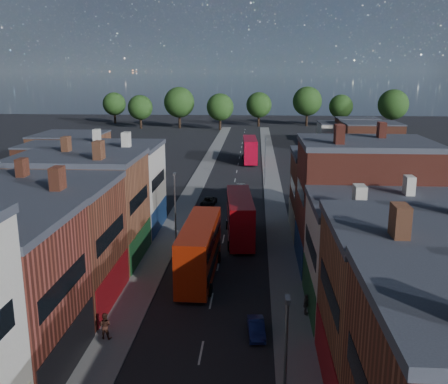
# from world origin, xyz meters

# --- Properties ---
(pavement_west) EXTENTS (3.00, 200.00, 0.12)m
(pavement_west) POSITION_xyz_m (-6.50, 50.00, 0.06)
(pavement_west) COLOR gray
(pavement_west) RESTS_ON ground
(pavement_east) EXTENTS (3.00, 200.00, 0.12)m
(pavement_east) POSITION_xyz_m (6.50, 50.00, 0.06)
(pavement_east) COLOR gray
(pavement_east) RESTS_ON ground
(lamp_post_1) EXTENTS (0.25, 0.70, 8.12)m
(lamp_post_1) POSITION_xyz_m (5.20, 0.00, 4.70)
(lamp_post_1) COLOR slate
(lamp_post_1) RESTS_ON ground
(lamp_post_2) EXTENTS (0.25, 0.70, 8.12)m
(lamp_post_2) POSITION_xyz_m (-5.20, 30.00, 4.70)
(lamp_post_2) COLOR slate
(lamp_post_2) RESTS_ON ground
(lamp_post_3) EXTENTS (0.25, 0.70, 8.12)m
(lamp_post_3) POSITION_xyz_m (5.20, 60.00, 4.70)
(lamp_post_3) COLOR slate
(lamp_post_3) RESTS_ON ground
(bus_0) EXTENTS (3.31, 12.23, 5.25)m
(bus_0) POSITION_xyz_m (-1.50, 20.90, 2.83)
(bus_0) COLOR #A32109
(bus_0) RESTS_ON ground
(bus_1) EXTENTS (3.68, 11.94, 5.08)m
(bus_1) POSITION_xyz_m (1.87, 32.13, 2.74)
(bus_1) COLOR #AC0910
(bus_1) RESTS_ON ground
(bus_2) EXTENTS (3.45, 12.03, 5.14)m
(bus_2) POSITION_xyz_m (2.39, 82.47, 2.78)
(bus_2) COLOR #A9071E
(bus_2) RESTS_ON ground
(car_1) EXTENTS (1.45, 3.47, 1.12)m
(car_1) POSITION_xyz_m (3.78, 10.63, 0.56)
(car_1) COLOR navy
(car_1) RESTS_ON ground
(car_2) EXTENTS (2.35, 4.31, 1.15)m
(car_2) POSITION_xyz_m (-3.09, 46.72, 0.57)
(car_2) COLOR black
(car_2) RESTS_ON ground
(car_3) EXTENTS (1.67, 3.98, 1.15)m
(car_3) POSITION_xyz_m (1.20, 54.79, 0.57)
(car_3) COLOR silver
(car_3) RESTS_ON ground
(ped_1) EXTENTS (1.01, 0.64, 1.94)m
(ped_1) POSITION_xyz_m (-7.06, 9.32, 1.09)
(ped_1) COLOR #46261C
(ped_1) RESTS_ON pavement_west
(ped_3) EXTENTS (0.83, 1.10, 1.70)m
(ped_3) POSITION_xyz_m (7.70, 13.88, 0.97)
(ped_3) COLOR #5B544E
(ped_3) RESTS_ON pavement_east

